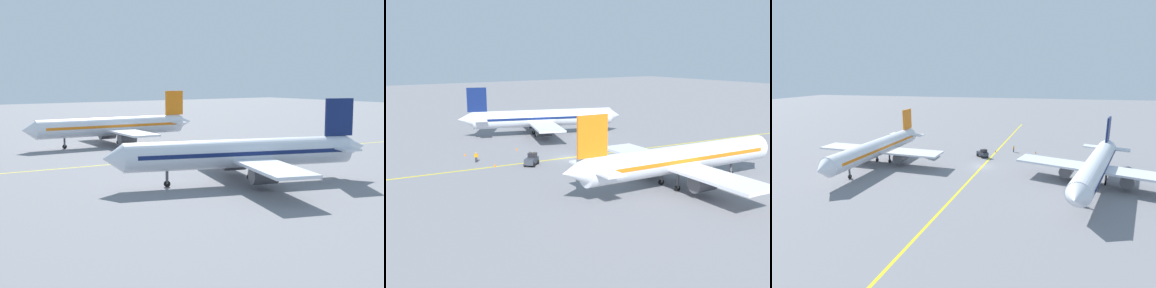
# 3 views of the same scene
# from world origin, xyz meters

# --- Properties ---
(ground_plane) EXTENTS (400.00, 400.00, 0.00)m
(ground_plane) POSITION_xyz_m (0.00, 0.00, 0.00)
(ground_plane) COLOR slate
(apron_yellow_centreline) EXTENTS (10.73, 119.59, 0.01)m
(apron_yellow_centreline) POSITION_xyz_m (0.00, 0.00, 0.00)
(apron_yellow_centreline) COLOR yellow
(apron_yellow_centreline) RESTS_ON ground
(airplane_at_gate) EXTENTS (28.25, 34.70, 10.60)m
(airplane_at_gate) POSITION_xyz_m (-21.29, 6.76, 3.71)
(airplane_at_gate) COLOR silver
(airplane_at_gate) RESTS_ON ground
(airplane_adjacent_stand) EXTENTS (28.26, 35.53, 10.60)m
(airplane_adjacent_stand) POSITION_xyz_m (22.34, 3.62, 3.71)
(airplane_adjacent_stand) COLOR silver
(airplane_adjacent_stand) RESTS_ON ground
(baggage_tug_dark) EXTENTS (3.16, 3.21, 2.11)m
(baggage_tug_dark) POSITION_xyz_m (1.31, -7.50, 0.90)
(baggage_tug_dark) COLOR #333842
(baggage_tug_dark) RESTS_ON ground
(ground_crew_worker) EXTENTS (0.31, 0.56, 1.68)m
(ground_crew_worker) POSITION_xyz_m (-5.50, -14.15, 0.91)
(ground_crew_worker) COLOR #23232D
(ground_crew_worker) RESTS_ON ground
(traffic_cone_near_nose) EXTENTS (0.32, 0.32, 0.55)m
(traffic_cone_near_nose) POSITION_xyz_m (-10.98, -14.12, 0.28)
(traffic_cone_near_nose) COLOR orange
(traffic_cone_near_nose) RESTS_ON ground
(traffic_cone_mid_apron) EXTENTS (0.32, 0.32, 0.55)m
(traffic_cone_mid_apron) POSITION_xyz_m (-1.07, -12.77, 0.28)
(traffic_cone_mid_apron) COLOR orange
(traffic_cone_mid_apron) RESTS_ON ground
(traffic_cone_by_wingtip) EXTENTS (0.32, 0.32, 0.55)m
(traffic_cone_by_wingtip) POSITION_xyz_m (-10.26, -4.59, 0.28)
(traffic_cone_by_wingtip) COLOR orange
(traffic_cone_by_wingtip) RESTS_ON ground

